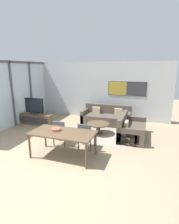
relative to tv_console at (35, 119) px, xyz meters
name	(u,v)px	position (x,y,z in m)	size (l,w,h in m)	color
ground_plane	(41,167)	(2.34, -3.01, -0.24)	(24.00, 24.00, 0.00)	#9E896B
wall_back	(98,90)	(2.39, 2.01, 1.17)	(7.11, 0.09, 2.80)	silver
window_wall_left	(12,91)	(-0.71, -0.50, 1.29)	(0.07, 5.02, 2.80)	silver
area_rug	(98,133)	(3.07, -0.23, -0.23)	(2.39, 2.05, 0.01)	gray
tv_console	(35,119)	(0.00, 0.00, 0.00)	(1.68, 0.42, 0.47)	brown
television	(34,106)	(0.00, 0.00, 0.59)	(0.94, 0.20, 0.73)	#2D2D33
sofa_main	(106,118)	(3.07, 1.13, 0.04)	(2.19, 0.90, 0.84)	#51473D
sofa_side	(130,130)	(4.29, -0.20, 0.04)	(0.90, 1.65, 0.84)	#51473D
coffee_table	(98,126)	(3.07, -0.23, 0.08)	(0.87, 0.87, 0.42)	brown
dining_table	(63,134)	(2.63, -2.31, 0.44)	(1.82, 0.91, 0.75)	brown
dining_chair_left	(61,131)	(2.18, -1.62, 0.26)	(0.46, 0.46, 0.85)	#4C4C51
dining_chair_centre	(86,134)	(3.07, -1.64, 0.26)	(0.46, 0.46, 0.85)	#4C4C51
fruit_bowl	(56,129)	(2.39, -2.27, 0.55)	(0.27, 0.27, 0.07)	#995642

